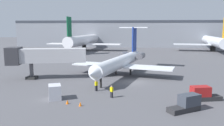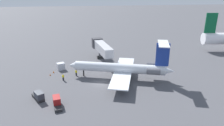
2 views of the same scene
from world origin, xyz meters
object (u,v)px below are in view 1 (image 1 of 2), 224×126
object	(u,v)px
traffic_cone_mid	(67,102)
parked_airliner_west_end	(84,40)
jet_bridge	(42,56)
traffic_cone_near	(80,104)
ground_crew_marshaller	(112,92)
ground_crew_loader	(96,85)
baggage_tug_trailing	(187,104)
baggage_tug_lead	(203,94)
cargo_container_uld	(55,92)
parked_airliner_west_mid	(213,41)
regional_jet	(122,61)

from	to	relation	value
traffic_cone_mid	parked_airliner_west_end	xyz separation A→B (m)	(-12.83, 69.70, 4.12)
traffic_cone_mid	parked_airliner_west_end	world-z (taller)	parked_airliner_west_end
jet_bridge	traffic_cone_near	distance (m)	18.43
parked_airliner_west_end	traffic_cone_near	bearing A→B (deg)	-78.24
ground_crew_marshaller	ground_crew_loader	bearing A→B (deg)	129.94
jet_bridge	baggage_tug_trailing	distance (m)	27.85
traffic_cone_near	jet_bridge	bearing A→B (deg)	126.22
baggage_tug_lead	cargo_container_uld	world-z (taller)	cargo_container_uld
baggage_tug_lead	baggage_tug_trailing	world-z (taller)	same
baggage_tug_lead	ground_crew_loader	bearing A→B (deg)	167.74
jet_bridge	parked_airliner_west_mid	size ratio (longest dim) A/B	0.39
parked_airliner_west_end	parked_airliner_west_mid	bearing A→B (deg)	0.30
jet_bridge	cargo_container_uld	distance (m)	14.15
regional_jet	ground_crew_loader	distance (m)	12.73
baggage_tug_lead	parked_airliner_west_mid	bearing A→B (deg)	70.19
ground_crew_loader	traffic_cone_near	distance (m)	7.00
jet_bridge	traffic_cone_mid	xyz separation A→B (m)	(8.82, -13.87, -4.05)
baggage_tug_trailing	ground_crew_marshaller	bearing A→B (deg)	155.30
ground_crew_marshaller	traffic_cone_near	xyz separation A→B (m)	(-3.52, -3.78, -0.58)
baggage_tug_lead	ground_crew_marshaller	bearing A→B (deg)	179.67
ground_crew_loader	parked_airliner_west_mid	size ratio (longest dim) A/B	0.04
cargo_container_uld	regional_jet	bearing A→B (deg)	63.65
ground_crew_marshaller	parked_airliner_west_end	world-z (taller)	parked_airliner_west_end
regional_jet	traffic_cone_near	xyz separation A→B (m)	(-4.19, -19.03, -2.70)
regional_jet	baggage_tug_lead	distance (m)	19.25
jet_bridge	parked_airliner_west_mid	bearing A→B (deg)	48.08
ground_crew_marshaller	traffic_cone_mid	xyz separation A→B (m)	(-5.32, -3.15, -0.58)
ground_crew_loader	traffic_cone_mid	bearing A→B (deg)	-113.20
traffic_cone_near	parked_airliner_west_mid	bearing A→B (deg)	60.61
baggage_tug_trailing	traffic_cone_near	xyz separation A→B (m)	(-12.64, 0.41, -0.56)
baggage_tug_lead	baggage_tug_trailing	bearing A→B (deg)	-126.23
ground_crew_marshaller	baggage_tug_trailing	distance (m)	10.04
traffic_cone_near	parked_airliner_west_mid	world-z (taller)	parked_airliner_west_mid
jet_bridge	parked_airliner_west_mid	world-z (taller)	parked_airliner_west_mid
baggage_tug_lead	baggage_tug_trailing	xyz separation A→B (m)	(-3.02, -4.13, 0.00)
regional_jet	baggage_tug_trailing	bearing A→B (deg)	-66.51
traffic_cone_near	cargo_container_uld	bearing A→B (deg)	148.87
baggage_tug_trailing	parked_airliner_west_end	bearing A→B (deg)	111.09
traffic_cone_near	parked_airliner_west_end	bearing A→B (deg)	101.76
traffic_cone_mid	parked_airliner_west_mid	world-z (taller)	parked_airliner_west_mid
traffic_cone_near	ground_crew_loader	bearing A→B (deg)	82.67
ground_crew_marshaller	jet_bridge	bearing A→B (deg)	142.84
regional_jet	traffic_cone_near	size ratio (longest dim) A/B	48.33
regional_jet	traffic_cone_mid	distance (m)	19.53
ground_crew_loader	parked_airliner_west_mid	distance (m)	74.70
jet_bridge	baggage_tug_trailing	size ratio (longest dim) A/B	3.56
regional_jet	parked_airliner_west_end	distance (m)	54.67
baggage_tug_trailing	traffic_cone_near	world-z (taller)	baggage_tug_trailing
ground_crew_marshaller	ground_crew_loader	world-z (taller)	same
baggage_tug_trailing	cargo_container_uld	bearing A→B (deg)	170.31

